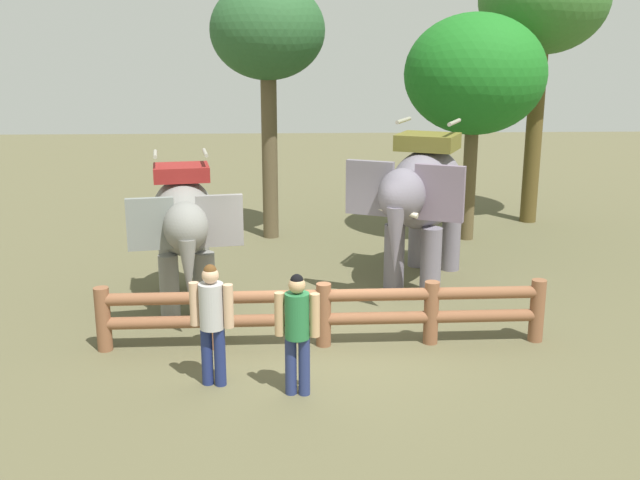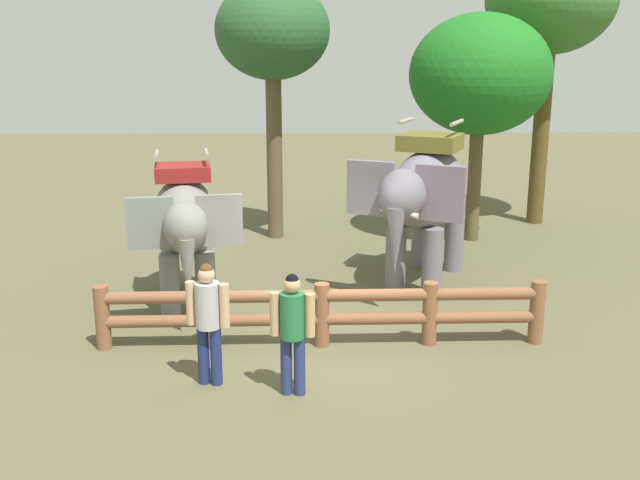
# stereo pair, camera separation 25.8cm
# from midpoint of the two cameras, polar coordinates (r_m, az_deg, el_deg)

# --- Properties ---
(ground_plane) EXTENTS (60.00, 60.00, 0.00)m
(ground_plane) POSITION_cam_midpoint_polar(r_m,az_deg,el_deg) (12.19, -0.36, -7.96)
(ground_plane) COLOR brown
(log_fence) EXTENTS (7.24, 0.34, 1.05)m
(log_fence) POSITION_cam_midpoint_polar(r_m,az_deg,el_deg) (11.88, -0.34, -5.45)
(log_fence) COLOR brown
(log_fence) RESTS_ON ground
(elephant_near_left) EXTENTS (1.98, 3.41, 2.87)m
(elephant_near_left) POSITION_cam_midpoint_polar(r_m,az_deg,el_deg) (13.66, -11.03, 1.39)
(elephant_near_left) COLOR gray
(elephant_near_left) RESTS_ON ground
(elephant_center) EXTENTS (2.95, 3.91, 3.31)m
(elephant_center) POSITION_cam_midpoint_polar(r_m,az_deg,el_deg) (14.82, 7.47, 3.56)
(elephant_center) COLOR slate
(elephant_center) RESTS_ON ground
(tourist_woman_in_black) EXTENTS (0.62, 0.42, 1.80)m
(tourist_woman_in_black) POSITION_cam_midpoint_polar(r_m,az_deg,el_deg) (10.51, -9.07, -5.85)
(tourist_woman_in_black) COLOR navy
(tourist_woman_in_black) RESTS_ON ground
(tourist_man_in_blue) EXTENTS (0.62, 0.38, 1.76)m
(tourist_man_in_blue) POSITION_cam_midpoint_polar(r_m,az_deg,el_deg) (10.12, -2.51, -6.66)
(tourist_man_in_blue) COLOR navy
(tourist_man_in_blue) RESTS_ON ground
(tree_far_left) EXTENTS (3.37, 3.37, 5.50)m
(tree_far_left) POSITION_cam_midpoint_polar(r_m,az_deg,el_deg) (18.34, 11.48, 12.39)
(tree_far_left) COLOR brown
(tree_far_left) RESTS_ON ground
(tree_back_center) EXTENTS (2.75, 2.75, 6.24)m
(tree_back_center) POSITION_cam_midpoint_polar(r_m,az_deg,el_deg) (18.23, -4.50, 15.56)
(tree_back_center) COLOR brown
(tree_back_center) RESTS_ON ground
(tree_far_right) EXTENTS (3.34, 3.34, 7.33)m
(tree_far_right) POSITION_cam_midpoint_polar(r_m,az_deg,el_deg) (20.71, 16.57, 17.23)
(tree_far_right) COLOR brown
(tree_far_right) RESTS_ON ground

